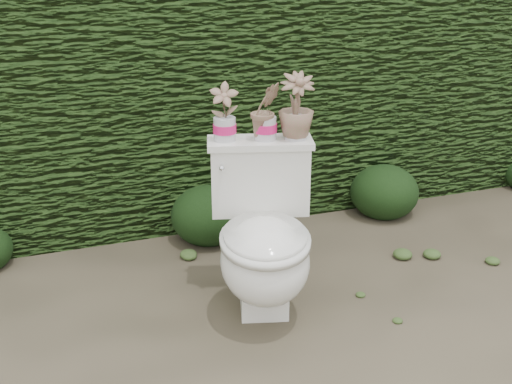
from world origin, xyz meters
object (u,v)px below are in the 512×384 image
object	(u,v)px
potted_plant_right	(296,108)
toilet	(264,242)
potted_plant_left	(224,114)
potted_plant_center	(265,113)

from	to	relation	value
potted_plant_right	toilet	bearing A→B (deg)	-129.51
potted_plant_left	potted_plant_center	bearing A→B (deg)	4.55
toilet	potted_plant_left	distance (m)	0.62
potted_plant_left	potted_plant_right	xyz separation A→B (m)	(0.32, -0.09, 0.02)
potted_plant_center	potted_plant_right	bearing A→B (deg)	-16.78
toilet	potted_plant_center	world-z (taller)	potted_plant_center
potted_plant_center	potted_plant_right	size ratio (longest dim) A/B	0.87
potted_plant_left	potted_plant_center	distance (m)	0.19
toilet	potted_plant_center	size ratio (longest dim) A/B	2.99
potted_plant_left	potted_plant_center	xyz separation A→B (m)	(0.18, -0.05, 0.00)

